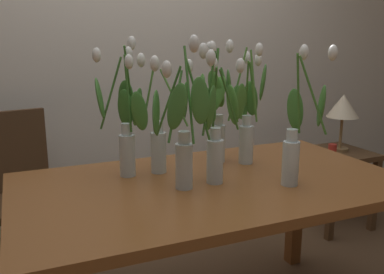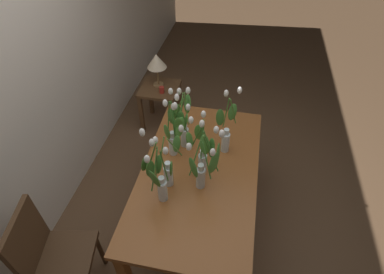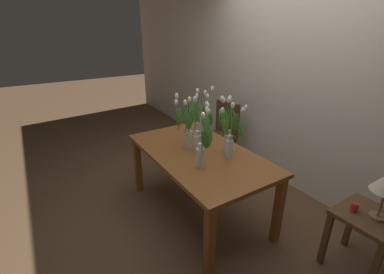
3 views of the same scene
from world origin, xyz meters
name	(u,v)px [view 2 (image 2 of 3)]	position (x,y,z in m)	size (l,w,h in m)	color
ground_plane	(198,222)	(0.00, 0.00, 0.00)	(18.00, 18.00, 0.00)	brown
room_wall_rear	(12,86)	(0.00, 1.36, 1.35)	(9.00, 0.10, 2.70)	silver
dining_table	(199,178)	(0.00, 0.00, 0.65)	(1.60, 0.90, 0.74)	brown
tulip_vase_0	(175,134)	(0.14, 0.22, 0.97)	(0.22, 0.19, 0.57)	silver
tulip_vase_1	(205,166)	(-0.15, -0.06, 0.97)	(0.26, 0.23, 0.59)	silver
tulip_vase_2	(226,132)	(0.29, -0.16, 0.92)	(0.17, 0.18, 0.56)	silver
tulip_vase_3	(159,178)	(-0.30, 0.22, 0.97)	(0.23, 0.24, 0.59)	silver
tulip_vase_4	(182,123)	(0.27, 0.19, 0.97)	(0.24, 0.20, 0.57)	silver
tulip_vase_5	(201,151)	(0.01, -0.01, 0.95)	(0.23, 0.20, 0.56)	silver
tulip_vase_6	(168,167)	(-0.16, 0.20, 0.92)	(0.26, 0.18, 0.52)	silver
dining_chair	(50,253)	(-0.75, 0.91, 0.52)	(0.47, 0.47, 0.93)	#4C331E
side_table	(160,96)	(1.33, 0.72, 0.43)	(0.44, 0.44, 0.55)	brown
table_lamp	(157,62)	(1.37, 0.74, 0.86)	(0.22, 0.22, 0.40)	olive
pillar_candle	(162,90)	(1.23, 0.66, 0.59)	(0.06, 0.06, 0.07)	#B72D23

